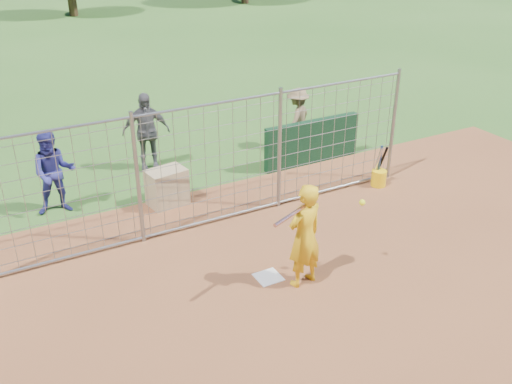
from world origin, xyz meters
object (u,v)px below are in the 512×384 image
batter (305,236)px  bucket_with_bats (379,176)px  bystander_a (54,173)px  bystander_c (297,118)px  equipment_bin (167,187)px  bystander_b (146,132)px

batter → bucket_with_bats: batter is taller
bucket_with_bats → bystander_a: bearing=161.6°
bystander_c → batter: bearing=25.1°
bystander_a → equipment_bin: 2.30m
bystander_b → equipment_bin: (-0.25, -1.97, -0.56)m
batter → equipment_bin: bearing=-85.4°
bystander_b → bystander_a: bearing=-141.2°
batter → bystander_a: 5.53m
equipment_bin → bucket_with_bats: (4.56, -1.46, -0.15)m
bystander_c → bucket_with_bats: 2.95m
bystander_c → equipment_bin: bystander_c is taller
batter → equipment_bin: batter is taller
equipment_bin → bucket_with_bats: bearing=-26.5°
bystander_a → bucket_with_bats: bystander_a is taller
bucket_with_bats → bystander_b: bearing=141.5°
batter → bystander_c: size_ratio=1.15×
equipment_bin → bucket_with_bats: bucket_with_bats is taller
bystander_a → equipment_bin: bystander_a is taller
bystander_a → bystander_b: bystander_b is taller
bystander_a → bucket_with_bats: size_ratio=1.84×
bystander_b → bucket_with_bats: bearing=-26.8°
bystander_a → equipment_bin: (2.11, -0.76, -0.50)m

